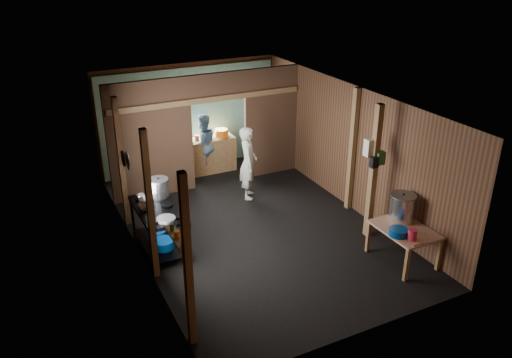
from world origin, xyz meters
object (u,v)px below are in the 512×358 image
gas_range (160,229)px  yellow_tub (221,133)px  stove_pot_large (159,188)px  pink_bucket (412,235)px  stock_pot (402,208)px  cook (248,163)px  prep_table (403,245)px

gas_range → yellow_tub: (2.49, 3.04, 0.51)m
gas_range → stove_pot_large: stove_pot_large is taller
gas_range → pink_bucket: bearing=-35.4°
stock_pot → gas_range: bearing=153.2°
yellow_tub → cook: cook is taller
prep_table → stock_pot: size_ratio=2.09×
pink_bucket → cook: cook is taller
stove_pot_large → cook: 2.40m
pink_bucket → cook: (-1.17, 3.84, 0.07)m
yellow_tub → pink_bucket: bearing=-79.1°
stove_pot_large → yellow_tub: bearing=48.1°
stove_pot_large → yellow_tub: stove_pot_large is taller
cook → stove_pot_large: bearing=135.0°
prep_table → pink_bucket: pink_bucket is taller
prep_table → stock_pot: (0.13, 0.27, 0.56)m
stove_pot_large → stock_pot: bearing=-33.0°
yellow_tub → cook: 1.74m
pink_bucket → stock_pot: bearing=65.3°
stove_pot_large → yellow_tub: 3.48m
stock_pot → cook: (-1.44, 3.25, -0.08)m
gas_range → pink_bucket: size_ratio=7.88×
stock_pot → pink_bucket: size_ratio=2.79×
cook → pink_bucket: bearing=-139.2°
pink_bucket → yellow_tub: size_ratio=0.57×
gas_range → yellow_tub: 3.96m
prep_table → yellow_tub: size_ratio=3.33×
prep_table → stock_pot: stock_pot is taller
stove_pot_large → cook: size_ratio=0.23×
prep_table → stock_pot: 0.63m
cook → gas_range: bearing=142.6°
gas_range → stock_pot: size_ratio=2.83×
yellow_tub → stove_pot_large: bearing=-131.9°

